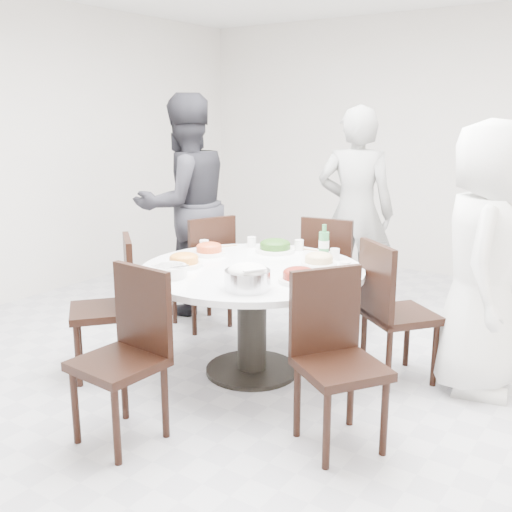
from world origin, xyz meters
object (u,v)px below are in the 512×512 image
Objects in this scene: chair_ne at (400,312)px; beverage_bottle at (324,242)px; diner_right at (484,259)px; diner_left at (185,205)px; chair_nw at (201,271)px; diner_middle at (355,213)px; chair_se at (341,364)px; chair_s at (118,359)px; chair_n at (333,272)px; chair_sw at (102,308)px; soup_bowl at (168,271)px; dining_table at (252,321)px; rice_bowl at (247,280)px.

chair_ne is 3.82× the size of beverage_bottle.
diner_left is (-2.60, 0.15, 0.10)m from diner_right.
diner_middle reaches higher than chair_nw.
chair_ne is 0.98m from chair_se.
chair_s is 2.30m from diner_right.
chair_sw is (-0.86, -1.72, 0.00)m from chair_n.
chair_n reaches higher than soup_bowl.
beverage_bottle is (-1.05, -0.15, 0.01)m from diner_right.
diner_right is at bearing 54.37° from chair_s.
rice_bowl is at bearing -57.98° from dining_table.
chair_ne is at bearing -1.27° from beverage_bottle.
rice_bowl is at bearing 116.45° from chair_se.
chair_sw is at bearing -168.65° from soup_bowl.
diner_middle is 1.97m from rice_bowl.
chair_sw is at bearing 109.45° from diner_right.
diner_middle is (0.11, 2.66, 0.43)m from chair_s.
diner_left is (-2.14, 0.31, 0.49)m from chair_ne.
chair_ne reaches higher than soup_bowl.
chair_sw reaches higher than rice_bowl.
chair_se reaches higher than soup_bowl.
chair_se is 0.55× the size of diner_right.
chair_n is 0.49× the size of diner_left.
chair_ne is 1.13m from rice_bowl.
soup_bowl is at bearing 51.75° from chair_sw.
beverage_bottle reaches higher than chair_n.
diner_middle is 7.65× the size of soup_bowl.
chair_se is at bearing 78.45° from diner_left.
chair_n is 0.52× the size of diner_middle.
chair_sw is at bearing 23.41° from chair_nw.
chair_sw is at bearing 36.67° from diner_left.
chair_ne is 0.71m from beverage_bottle.
chair_s is 0.75m from soup_bowl.
diner_middle reaches higher than soup_bowl.
chair_nw is at bearing 140.25° from rice_bowl.
diner_middle is (0.03, 1.53, 0.53)m from dining_table.
chair_s is 3.99× the size of soup_bowl.
chair_se is (0.89, -1.63, 0.00)m from chair_n.
chair_n is 1.43m from diner_left.
chair_ne is at bearing 72.38° from chair_sw.
diner_middle is at bearing -13.50° from chair_ne.
chair_se is (1.01, 0.63, 0.00)m from chair_s.
chair_ne is at bearing 99.51° from diner_right.
soup_bowl is 1.14m from beverage_bottle.
diner_middle is 1.08m from beverage_bottle.
diner_middle is at bearing 89.02° from dining_table.
dining_table is 0.71m from soup_bowl.
chair_se is at bearing -56.94° from beverage_bottle.
chair_n is 1.92m from chair_sw.
chair_ne is 1.00× the size of chair_s.
chair_sw is 0.55× the size of diner_right.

